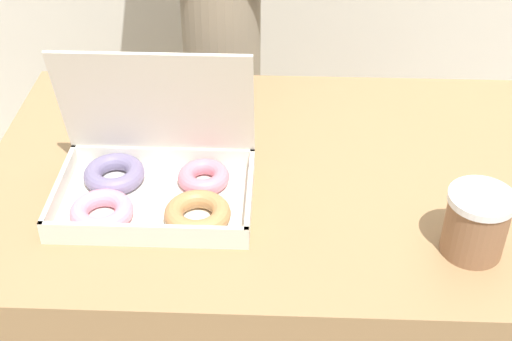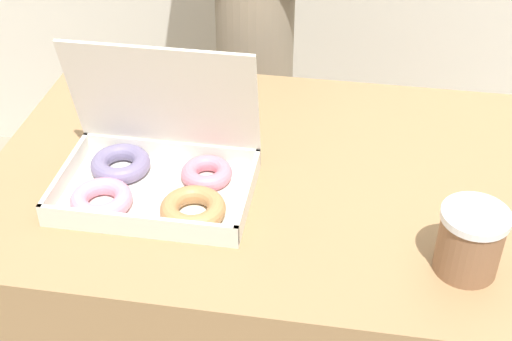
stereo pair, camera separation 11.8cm
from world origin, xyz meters
TOP-DOWN VIEW (x-y plane):
  - table at (0.00, 0.00)m, footprint 1.05×0.70m
  - donut_box at (-0.20, -0.09)m, footprint 0.33×0.25m
  - coffee_cup at (0.31, -0.20)m, footprint 0.10×0.10m

SIDE VIEW (x-z plane):
  - table at x=0.00m, z-range 0.00..0.70m
  - donut_box at x=-0.20m, z-range 0.62..0.87m
  - coffee_cup at x=0.31m, z-range 0.71..0.81m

